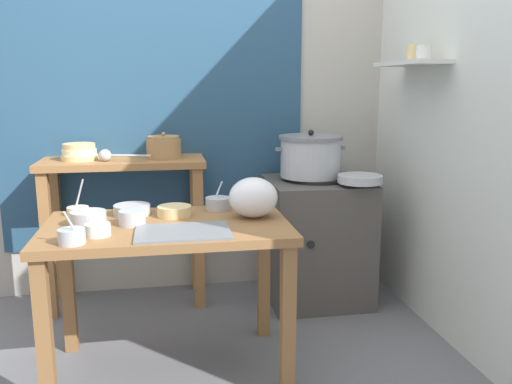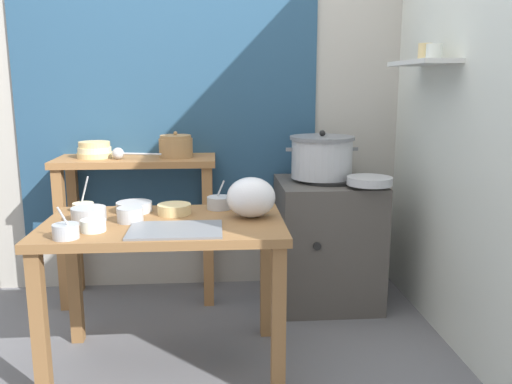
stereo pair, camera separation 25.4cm
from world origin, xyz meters
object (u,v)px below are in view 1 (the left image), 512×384
prep_bowl_5 (174,211)px  prep_bowl_8 (132,209)px  clay_pot (164,147)px  prep_bowl_2 (218,203)px  steamer_pot (311,156)px  prep_bowl_3 (132,217)px  bowl_stack_enamel (79,152)px  prep_bowl_4 (88,218)px  plastic_bag (253,197)px  wide_pan (360,179)px  prep_bowl_7 (78,210)px  prep_bowl_0 (98,229)px  ladle (107,155)px  stove_block (316,239)px  prep_bowl_1 (72,236)px  prep_bowl_6 (248,200)px  serving_tray (183,232)px  prep_table (168,247)px  back_shelf_table (125,196)px

prep_bowl_5 → prep_bowl_8: size_ratio=0.92×
clay_pot → prep_bowl_2: clay_pot is taller
steamer_pot → prep_bowl_3: bearing=-144.1°
bowl_stack_enamel → prep_bowl_4: bearing=-80.2°
plastic_bag → prep_bowl_8: size_ratio=1.32×
wide_pan → prep_bowl_2: (-0.85, -0.27, -0.05)m
prep_bowl_5 → prep_bowl_7: bearing=167.2°
prep_bowl_0 → steamer_pot: bearing=37.5°
prep_bowl_4 → prep_bowl_7: bearing=110.0°
bowl_stack_enamel → prep_bowl_4: (0.15, -0.84, -0.19)m
ladle → prep_bowl_5: (0.36, -0.65, -0.19)m
plastic_bag → wide_pan: 0.83m
steamer_pot → clay_pot: steamer_pot is taller
plastic_bag → wide_pan: (0.70, 0.45, -0.01)m
prep_bowl_4 → prep_bowl_8: (0.18, 0.17, -0.01)m
wide_pan → prep_bowl_5: 1.13m
clay_pot → prep_bowl_7: size_ratio=1.17×
prep_bowl_7 → prep_bowl_0: bearing=-70.8°
bowl_stack_enamel → wide_pan: size_ratio=0.82×
wide_pan → prep_bowl_7: 1.55m
plastic_bag → prep_bowl_5: bearing=167.0°
prep_bowl_2 → wide_pan: bearing=17.5°
bowl_stack_enamel → ladle: size_ratio=0.71×
steamer_pot → clay_pot: (-0.88, 0.11, 0.06)m
clay_pot → prep_bowl_2: size_ratio=1.45×
ladle → prep_bowl_4: size_ratio=1.88×
prep_bowl_0 → prep_bowl_4: bearing=108.3°
stove_block → steamer_pot: 0.53m
plastic_bag → prep_bowl_4: (-0.75, -0.02, -0.06)m
wide_pan → prep_bowl_7: bearing=-170.3°
ladle → wide_pan: (1.43, -0.29, -0.13)m
stove_block → prep_bowl_1: prep_bowl_1 is taller
wide_pan → prep_bowl_1: prep_bowl_1 is taller
prep_bowl_6 → prep_bowl_7: prep_bowl_7 is taller
clay_pot → prep_bowl_3: (-0.15, -0.86, -0.21)m
prep_bowl_3 → prep_bowl_7: 0.36m
prep_bowl_3 → prep_bowl_5: 0.23m
ladle → serving_tray: (0.39, -0.96, -0.21)m
prep_bowl_7 → prep_bowl_1: bearing=-84.5°
prep_table → prep_bowl_4: prep_bowl_4 is taller
prep_bowl_3 → prep_bowl_7: bearing=138.5°
steamer_pot → prep_bowl_1: bearing=-141.5°
prep_bowl_4 → bowl_stack_enamel: bearing=99.8°
bowl_stack_enamel → prep_bowl_2: size_ratio=1.49×
back_shelf_table → plastic_bag: bearing=-51.3°
wide_pan → prep_table: bearing=-155.7°
wide_pan → prep_bowl_2: prep_bowl_2 is taller
prep_bowl_2 → prep_bowl_7: prep_bowl_7 is taller
bowl_stack_enamel → prep_bowl_6: bowl_stack_enamel is taller
prep_bowl_3 → prep_bowl_2: bearing=29.5°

